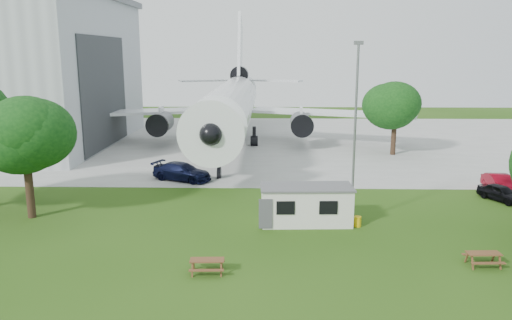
{
  "coord_description": "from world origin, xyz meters",
  "views": [
    {
      "loc": [
        2.49,
        -26.25,
        11.42
      ],
      "look_at": [
        1.67,
        8.0,
        4.0
      ],
      "focal_mm": 35.0,
      "sensor_mm": 36.0,
      "label": 1
    }
  ],
  "objects_px": {
    "site_cabin": "(306,205)",
    "picnic_east": "(483,266)",
    "airliner": "(232,103)",
    "picnic_west": "(207,273)"
  },
  "relations": [
    {
      "from": "site_cabin",
      "to": "picnic_east",
      "type": "bearing_deg",
      "value": -36.46
    },
    {
      "from": "airliner",
      "to": "site_cabin",
      "type": "bearing_deg",
      "value": -76.49
    },
    {
      "from": "site_cabin",
      "to": "picnic_east",
      "type": "xyz_separation_m",
      "value": [
        9.14,
        -6.75,
        -1.31
      ]
    },
    {
      "from": "airliner",
      "to": "picnic_east",
      "type": "distance_m",
      "value": 40.24
    },
    {
      "from": "picnic_west",
      "to": "picnic_east",
      "type": "distance_m",
      "value": 15.0
    },
    {
      "from": "site_cabin",
      "to": "airliner",
      "type": "bearing_deg",
      "value": 103.51
    },
    {
      "from": "site_cabin",
      "to": "picnic_east",
      "type": "relative_size",
      "value": 3.78
    },
    {
      "from": "picnic_west",
      "to": "picnic_east",
      "type": "height_order",
      "value": "same"
    },
    {
      "from": "airliner",
      "to": "picnic_west",
      "type": "distance_m",
      "value": 38.06
    },
    {
      "from": "airliner",
      "to": "site_cabin",
      "type": "relative_size",
      "value": 7.01
    }
  ]
}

